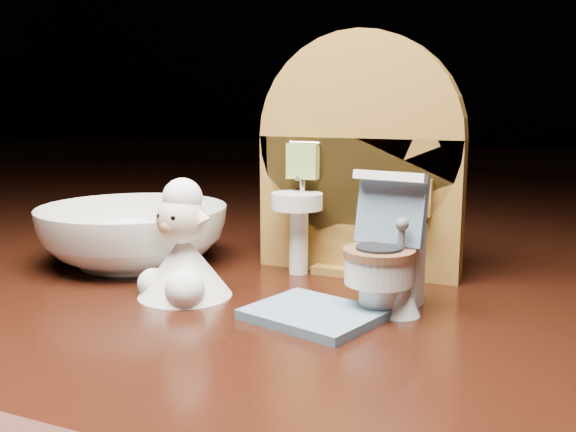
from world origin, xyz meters
The scene contains 6 objects.
backdrop_panel centered at (0.00, 0.06, 0.07)m, with size 0.13×0.05×0.15m.
toy_toilet centered at (0.04, 0.00, 0.03)m, with size 0.04×0.05×0.07m.
bath_mat centered at (0.01, -0.03, 0.00)m, with size 0.06×0.05×0.00m, color slate.
toilet_brush centered at (0.05, -0.01, 0.01)m, with size 0.02×0.02×0.05m.
plush_lamb centered at (-0.07, -0.02, 0.02)m, with size 0.05×0.05×0.07m.
ceramic_bowl centered at (-0.14, 0.03, 0.02)m, with size 0.12×0.12×0.04m, color white.
Camera 1 is at (0.12, -0.32, 0.11)m, focal length 40.00 mm.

